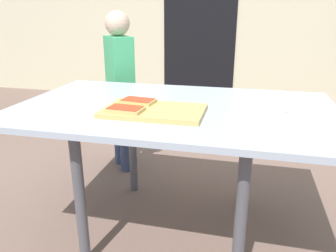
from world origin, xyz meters
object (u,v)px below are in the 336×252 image
pizza_slice_near_left (125,109)px  plate_white_right (260,108)px  cutting_board (154,111)px  child_left (120,83)px  dining_table (174,119)px  pizza_slice_far_left (138,101)px

pizza_slice_near_left → plate_white_right: pizza_slice_near_left is taller
cutting_board → pizza_slice_near_left: size_ratio=2.70×
child_left → dining_table: bearing=-50.9°
child_left → plate_white_right: bearing=-33.4°
pizza_slice_far_left → plate_white_right: bearing=11.5°
cutting_board → pizza_slice_near_left: 0.13m
dining_table → cutting_board: bearing=-114.9°
pizza_slice_far_left → child_left: size_ratio=0.15×
pizza_slice_far_left → plate_white_right: pizza_slice_far_left is taller
plate_white_right → child_left: 1.10m
cutting_board → pizza_slice_far_left: 0.12m
plate_white_right → cutting_board: bearing=-158.1°
plate_white_right → pizza_slice_far_left: bearing=-168.5°
pizza_slice_near_left → plate_white_right: 0.61m
plate_white_right → pizza_slice_near_left: bearing=-155.8°
cutting_board → plate_white_right: 0.49m
dining_table → pizza_slice_near_left: size_ratio=9.23×
cutting_board → child_left: 0.92m
pizza_slice_near_left → child_left: 0.93m
dining_table → child_left: child_left is taller
cutting_board → pizza_slice_far_left: size_ratio=2.64×
pizza_slice_far_left → dining_table: bearing=21.8°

